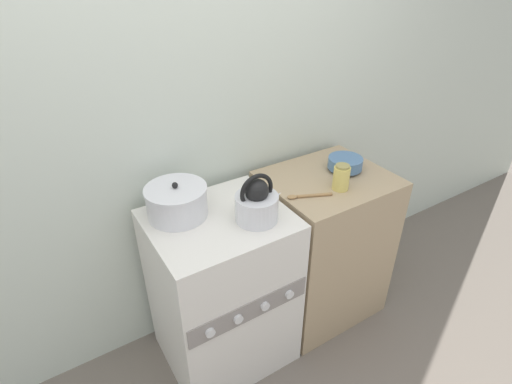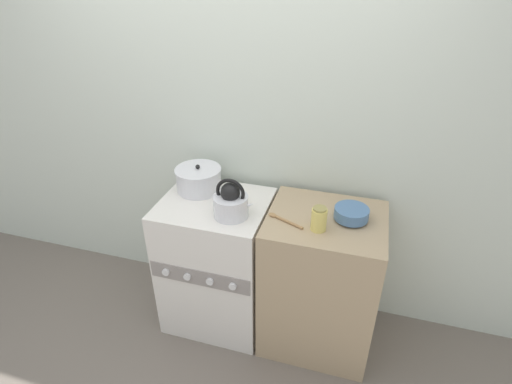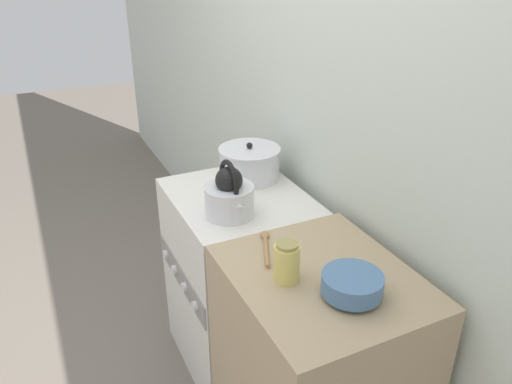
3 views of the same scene
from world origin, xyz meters
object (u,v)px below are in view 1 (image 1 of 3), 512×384
at_px(kettle, 257,203).
at_px(storage_jar, 341,177).
at_px(stove, 223,290).
at_px(cooking_pot, 177,202).
at_px(enamel_bowl, 345,163).

bearing_deg(kettle, storage_jar, -1.49).
xyz_separation_m(stove, kettle, (0.15, -0.10, 0.55)).
bearing_deg(storage_jar, cooking_pot, 163.28).
bearing_deg(storage_jar, stove, 170.04).
relative_size(cooking_pot, storage_jar, 2.11).
relative_size(cooking_pot, enamel_bowl, 1.52).
distance_m(stove, enamel_bowl, 0.95).
xyz_separation_m(cooking_pot, storage_jar, (0.79, -0.24, 0.01)).
height_order(cooking_pot, enamel_bowl, cooking_pot).
height_order(kettle, cooking_pot, kettle).
bearing_deg(cooking_pot, enamel_bowl, -5.87).
bearing_deg(stove, cooking_pot, 139.65).
distance_m(kettle, cooking_pot, 0.37).
bearing_deg(storage_jar, kettle, 178.51).
distance_m(stove, kettle, 0.57).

